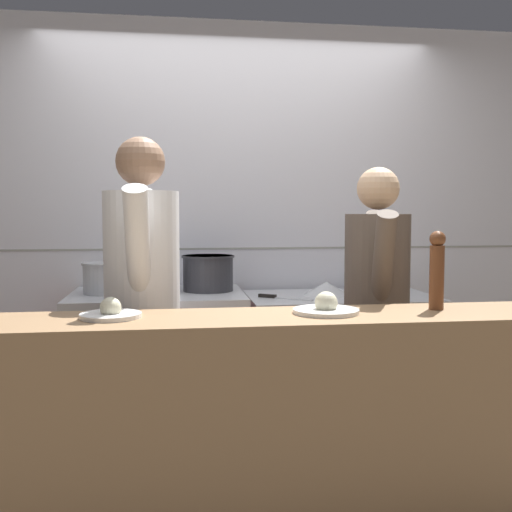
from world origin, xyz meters
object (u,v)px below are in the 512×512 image
(pepper_mill, at_px, (437,269))
(chef_sous, at_px, (376,309))
(braising_pot, at_px, (208,272))
(chef_head_cook, at_px, (142,301))
(plated_dish_main, at_px, (111,313))
(sauce_pot, at_px, (153,279))
(mixing_bowl_steel, at_px, (327,288))
(chefs_knife, at_px, (280,297))
(oven_range, at_px, (159,370))
(stock_pot, at_px, (105,277))
(plated_dish_appetiser, at_px, (326,308))

(pepper_mill, distance_m, chef_sous, 0.56)
(braising_pot, relative_size, chef_sous, 0.19)
(pepper_mill, distance_m, chef_head_cook, 1.35)
(plated_dish_main, bearing_deg, sauce_pot, 83.41)
(plated_dish_main, bearing_deg, mixing_bowl_steel, 44.13)
(mixing_bowl_steel, xyz_separation_m, chefs_knife, (-0.31, -0.12, -0.03))
(chefs_knife, bearing_deg, plated_dish_main, -130.31)
(oven_range, distance_m, chef_head_cook, 0.82)
(plated_dish_main, height_order, chef_sous, chef_sous)
(braising_pot, bearing_deg, plated_dish_main, -111.48)
(chef_sous, bearing_deg, stock_pot, 167.70)
(stock_pot, xyz_separation_m, braising_pot, (0.59, 0.04, 0.02))
(chef_sous, bearing_deg, mixing_bowl_steel, 109.55)
(sauce_pot, height_order, plated_dish_appetiser, sauce_pot)
(oven_range, bearing_deg, braising_pot, 9.55)
(plated_dish_main, distance_m, chef_sous, 1.36)
(mixing_bowl_steel, relative_size, chef_head_cook, 0.16)
(sauce_pot, distance_m, pepper_mill, 1.65)
(chef_head_cook, relative_size, chef_sous, 1.08)
(plated_dish_main, bearing_deg, oven_range, 81.98)
(sauce_pot, xyz_separation_m, chef_head_cook, (-0.03, -0.64, -0.03))
(pepper_mill, xyz_separation_m, chef_head_cook, (-1.26, 0.45, -0.18))
(stock_pot, xyz_separation_m, mixing_bowl_steel, (1.31, 0.03, -0.09))
(plated_dish_appetiser, bearing_deg, chef_head_cook, 148.40)
(braising_pot, bearing_deg, mixing_bowl_steel, -0.80)
(plated_dish_main, distance_m, plated_dish_appetiser, 0.87)
(stock_pot, distance_m, chef_sous, 1.54)
(pepper_mill, bearing_deg, chefs_knife, 116.26)
(sauce_pot, distance_m, braising_pot, 0.33)
(stock_pot, xyz_separation_m, plated_dish_main, (0.14, -1.11, -0.02))
(stock_pot, height_order, chefs_knife, stock_pot)
(mixing_bowl_steel, relative_size, chef_sous, 0.17)
(chef_head_cook, bearing_deg, chefs_knife, 37.51)
(chefs_knife, bearing_deg, braising_pot, 162.59)
(pepper_mill, relative_size, chef_sous, 0.21)
(oven_range, bearing_deg, chef_head_cook, -94.92)
(sauce_pot, relative_size, plated_dish_appetiser, 1.11)
(plated_dish_appetiser, bearing_deg, sauce_pot, 123.61)
(braising_pot, height_order, chef_head_cook, chef_head_cook)
(braising_pot, relative_size, pepper_mill, 0.93)
(plated_dish_appetiser, relative_size, chef_head_cook, 0.16)
(oven_range, bearing_deg, stock_pot, 177.36)
(plated_dish_appetiser, bearing_deg, oven_range, 122.72)
(oven_range, bearing_deg, plated_dish_appetiser, -57.28)
(plated_dish_appetiser, distance_m, chef_head_cook, 0.90)
(stock_pot, distance_m, pepper_mill, 1.86)
(braising_pot, distance_m, mixing_bowl_steel, 0.73)
(chefs_knife, relative_size, plated_dish_appetiser, 1.09)
(sauce_pot, distance_m, chef_sous, 1.29)
(braising_pot, height_order, chef_sous, chef_sous)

